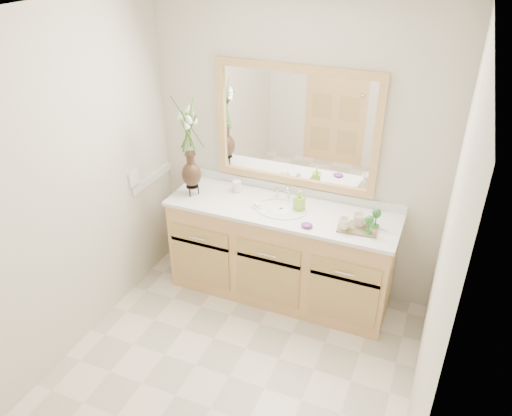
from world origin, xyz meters
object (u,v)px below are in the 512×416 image
at_px(flower_vase, 189,135).
at_px(tray, 358,228).
at_px(soap_bottle, 299,201).
at_px(tumbler, 237,186).

height_order(flower_vase, tray, flower_vase).
height_order(flower_vase, soap_bottle, flower_vase).
bearing_deg(tray, flower_vase, 174.42).
xyz_separation_m(flower_vase, soap_bottle, (0.89, 0.10, -0.45)).
relative_size(tumbler, tray, 0.33).
bearing_deg(flower_vase, tumbler, 30.01).
xyz_separation_m(flower_vase, tray, (1.37, -0.01, -0.51)).
xyz_separation_m(tumbler, tray, (1.06, -0.20, -0.04)).
relative_size(flower_vase, tumbler, 8.13).
height_order(tumbler, tray, tumbler).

